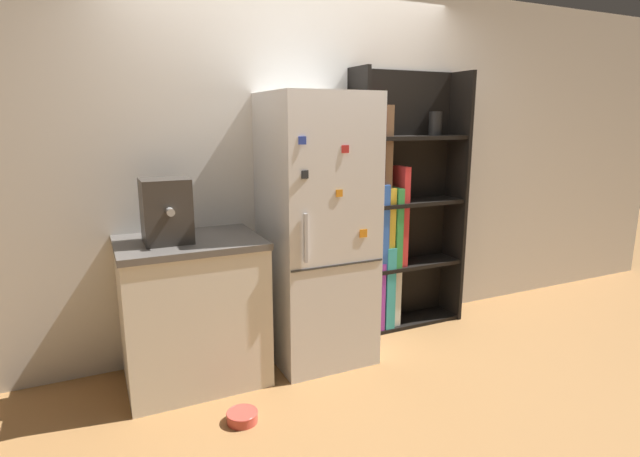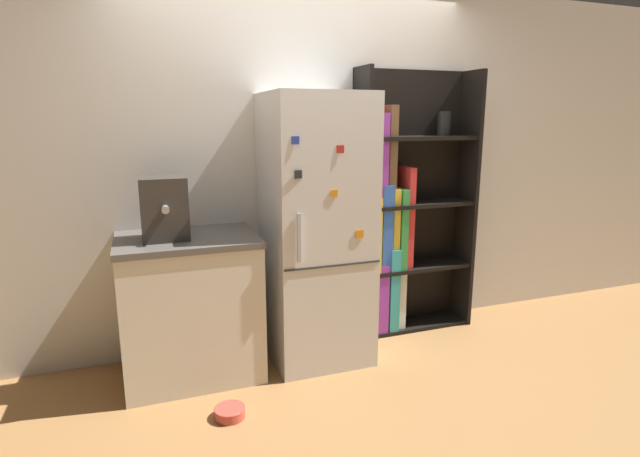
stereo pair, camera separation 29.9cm
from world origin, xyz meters
The scene contains 7 objects.
ground_plane centered at (0.00, 0.00, 0.00)m, with size 16.00×16.00×0.00m, color #A87542.
wall_back centered at (0.00, 0.47, 1.30)m, with size 8.00×0.05×2.60m.
refrigerator centered at (0.00, 0.12, 0.90)m, with size 0.65×0.68×1.81m.
bookshelf centered at (0.75, 0.34, 0.87)m, with size 0.95×0.29×2.00m.
kitchen_counter centered at (-0.85, 0.13, 0.46)m, with size 0.86×0.65×0.92m.
espresso_machine centered at (-0.97, 0.11, 1.11)m, with size 0.27×0.31×0.38m.
pet_bowl centered at (-0.72, -0.46, 0.03)m, with size 0.18×0.18×0.06m.
Camera 1 is at (-1.38, -2.88, 1.64)m, focal length 28.00 mm.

